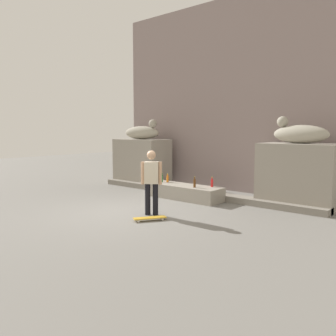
# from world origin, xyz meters

# --- Properties ---
(ground_plane) EXTENTS (40.00, 40.00, 0.00)m
(ground_plane) POSITION_xyz_m (0.00, 0.00, 0.00)
(ground_plane) COLOR slate
(facade_wall) EXTENTS (9.31, 0.60, 6.75)m
(facade_wall) POSITION_xyz_m (0.00, 4.88, 3.38)
(facade_wall) COLOR gray
(facade_wall) RESTS_ON ground_plane
(pedestal_left) EXTENTS (2.17, 1.20, 1.81)m
(pedestal_left) POSITION_xyz_m (-3.15, 3.57, 0.90)
(pedestal_left) COLOR gray
(pedestal_left) RESTS_ON ground_plane
(pedestal_right) EXTENTS (2.17, 1.20, 1.81)m
(pedestal_right) POSITION_xyz_m (3.15, 3.57, 0.90)
(pedestal_right) COLOR gray
(pedestal_right) RESTS_ON ground_plane
(statue_reclining_left) EXTENTS (1.66, 0.75, 0.78)m
(statue_reclining_left) POSITION_xyz_m (-3.11, 3.57, 2.09)
(statue_reclining_left) COLOR #A09A89
(statue_reclining_left) RESTS_ON pedestal_left
(statue_reclining_right) EXTENTS (1.63, 0.65, 0.78)m
(statue_reclining_right) POSITION_xyz_m (3.11, 3.57, 2.09)
(statue_reclining_right) COLOR #A09A89
(statue_reclining_right) RESTS_ON pedestal_right
(ledge_block) EXTENTS (2.53, 0.82, 0.44)m
(ledge_block) POSITION_xyz_m (0.00, 2.32, 0.22)
(ledge_block) COLOR gray
(ledge_block) RESTS_ON ground_plane
(skater) EXTENTS (0.44, 0.38, 1.67)m
(skater) POSITION_xyz_m (0.67, 0.09, 0.92)
(skater) COLOR black
(skater) RESTS_ON ground_plane
(skateboard) EXTENTS (0.59, 0.79, 0.08)m
(skateboard) POSITION_xyz_m (1.04, -0.36, 0.06)
(skateboard) COLOR gold
(skateboard) RESTS_ON ground_plane
(bottle_brown) EXTENTS (0.08, 0.08, 0.33)m
(bottle_brown) POSITION_xyz_m (0.50, 2.17, 0.58)
(bottle_brown) COLOR #593314
(bottle_brown) RESTS_ON ledge_block
(bottle_red) EXTENTS (0.08, 0.08, 0.31)m
(bottle_red) POSITION_xyz_m (0.85, 2.60, 0.57)
(bottle_red) COLOR red
(bottle_red) RESTS_ON ledge_block
(bottle_green) EXTENTS (0.07, 0.07, 0.31)m
(bottle_green) POSITION_xyz_m (-1.01, 2.37, 0.57)
(bottle_green) COLOR #1E722D
(bottle_green) RESTS_ON ledge_block
(bottle_orange) EXTENTS (0.08, 0.08, 0.28)m
(bottle_orange) POSITION_xyz_m (-0.85, 2.47, 0.56)
(bottle_orange) COLOR orange
(bottle_orange) RESTS_ON ledge_block
(stair_step) EXTENTS (8.47, 0.50, 0.19)m
(stair_step) POSITION_xyz_m (0.00, 2.95, 0.09)
(stair_step) COLOR gray
(stair_step) RESTS_ON ground_plane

